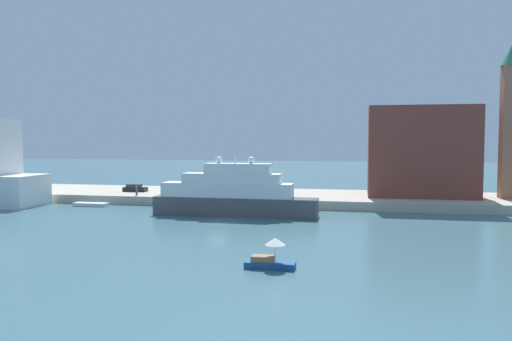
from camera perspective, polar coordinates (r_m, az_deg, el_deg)
The scene contains 10 objects.
ground at distance 71.44m, azimuth -4.38°, elevation -5.92°, with size 400.00×400.00×0.00m, color #3D6670.
quay_dock at distance 96.28m, azimuth -0.12°, elevation -2.99°, with size 110.00×19.84×1.53m, color #B7AD99.
large_yacht at distance 77.92m, azimuth -2.63°, elevation -2.74°, with size 25.23×3.83×10.73m.
small_motorboat at distance 46.90m, azimuth 1.61°, elevation -9.67°, with size 4.58×1.85×2.82m.
work_barge at distance 93.75m, azimuth -17.98°, elevation -3.63°, with size 6.06×1.96×0.60m, color silver.
harbor_building at distance 95.92m, azimuth 17.99°, elevation 2.05°, with size 18.54×11.74×15.95m, color brown.
bell_tower at distance 97.23m, azimuth 26.52°, elevation 5.42°, with size 3.56×3.56×26.07m.
parked_car at distance 101.70m, azimuth -13.39°, elevation -1.95°, with size 4.53×1.86×1.42m.
person_figure at distance 94.59m, azimuth -13.20°, elevation -2.23°, with size 0.36×0.36×1.78m.
mooring_bollard at distance 87.82m, azimuth -1.46°, elevation -2.91°, with size 0.43×0.43×0.63m, color black.
Camera 1 is at (19.48, -67.72, 11.76)m, focal length 35.77 mm.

